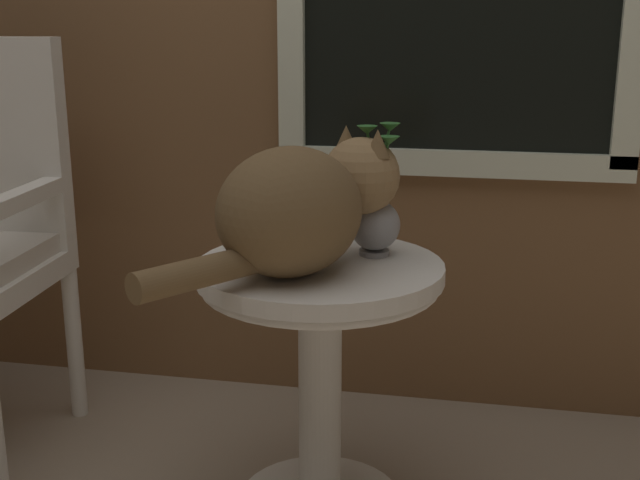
# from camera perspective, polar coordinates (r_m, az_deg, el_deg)

# --- Properties ---
(wicker_side_table) EXTENTS (0.52, 0.52, 0.59)m
(wicker_side_table) POSITION_cam_1_polar(r_m,az_deg,el_deg) (1.78, 0.00, -6.95)
(wicker_side_table) COLOR silver
(wicker_side_table) RESTS_ON ground_plane
(cat) EXTENTS (0.43, 0.55, 0.28)m
(cat) POSITION_cam_1_polar(r_m,az_deg,el_deg) (1.62, -1.34, 2.36)
(cat) COLOR brown
(cat) RESTS_ON wicker_side_table
(pewter_vase_with_ivy) EXTENTS (0.11, 0.11, 0.28)m
(pewter_vase_with_ivy) POSITION_cam_1_polar(r_m,az_deg,el_deg) (1.76, 3.88, 1.74)
(pewter_vase_with_ivy) COLOR #99999E
(pewter_vase_with_ivy) RESTS_ON wicker_side_table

